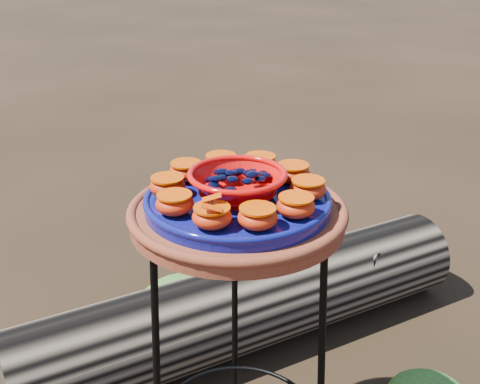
{
  "coord_description": "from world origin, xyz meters",
  "views": [
    {
      "loc": [
        -0.04,
        -1.14,
        1.27
      ],
      "look_at": [
        0.01,
        0.0,
        0.77
      ],
      "focal_mm": 45.0,
      "sensor_mm": 36.0,
      "label": 1
    }
  ],
  "objects_px": {
    "red_bowl": "(237,185)",
    "driftwood_log": "(248,306)",
    "plant_stand": "(238,357)",
    "cobalt_plate": "(237,202)",
    "terracotta_saucer": "(237,216)"
  },
  "relations": [
    {
      "from": "cobalt_plate",
      "to": "driftwood_log",
      "type": "xyz_separation_m",
      "value": [
        0.05,
        0.51,
        -0.61
      ]
    },
    {
      "from": "red_bowl",
      "to": "driftwood_log",
      "type": "bearing_deg",
      "value": 83.92
    },
    {
      "from": "plant_stand",
      "to": "cobalt_plate",
      "type": "relative_size",
      "value": 1.81
    },
    {
      "from": "cobalt_plate",
      "to": "driftwood_log",
      "type": "relative_size",
      "value": 0.25
    },
    {
      "from": "plant_stand",
      "to": "red_bowl",
      "type": "bearing_deg",
      "value": 0.0
    },
    {
      "from": "plant_stand",
      "to": "terracotta_saucer",
      "type": "distance_m",
      "value": 0.37
    },
    {
      "from": "plant_stand",
      "to": "red_bowl",
      "type": "height_order",
      "value": "red_bowl"
    },
    {
      "from": "red_bowl",
      "to": "driftwood_log",
      "type": "relative_size",
      "value": 0.13
    },
    {
      "from": "plant_stand",
      "to": "cobalt_plate",
      "type": "distance_m",
      "value": 0.4
    },
    {
      "from": "cobalt_plate",
      "to": "red_bowl",
      "type": "bearing_deg",
      "value": 0.0
    },
    {
      "from": "red_bowl",
      "to": "plant_stand",
      "type": "bearing_deg",
      "value": 0.0
    },
    {
      "from": "plant_stand",
      "to": "driftwood_log",
      "type": "height_order",
      "value": "plant_stand"
    },
    {
      "from": "red_bowl",
      "to": "driftwood_log",
      "type": "distance_m",
      "value": 0.82
    },
    {
      "from": "terracotta_saucer",
      "to": "cobalt_plate",
      "type": "height_order",
      "value": "cobalt_plate"
    },
    {
      "from": "plant_stand",
      "to": "cobalt_plate",
      "type": "bearing_deg",
      "value": 0.0
    }
  ]
}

